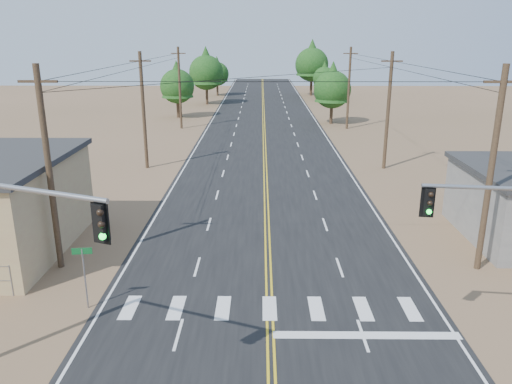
{
  "coord_description": "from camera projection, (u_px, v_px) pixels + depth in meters",
  "views": [
    {
      "loc": [
        -0.4,
        -10.9,
        11.13
      ],
      "look_at": [
        -0.64,
        13.57,
        3.5
      ],
      "focal_mm": 35.0,
      "sensor_mm": 36.0,
      "label": 1
    }
  ],
  "objects": [
    {
      "name": "tree_left_near",
      "position": [
        177.0,
        83.0,
        70.5
      ],
      "size": [
        4.83,
        4.83,
        8.04
      ],
      "color": "#3F2D1E",
      "rests_on": "ground"
    },
    {
      "name": "utility_pole_right_mid",
      "position": [
        388.0,
        110.0,
        42.64
      ],
      "size": [
        1.8,
        0.3,
        10.0
      ],
      "color": "#4C3826",
      "rests_on": "ground"
    },
    {
      "name": "tree_right_far",
      "position": [
        312.0,
        61.0,
        97.2
      ],
      "size": [
        6.49,
        6.49,
        10.81
      ],
      "color": "#3F2D1E",
      "rests_on": "ground"
    },
    {
      "name": "tree_right_near",
      "position": [
        332.0,
        86.0,
        65.4
      ],
      "size": [
        4.9,
        4.9,
        8.17
      ],
      "color": "#3F2D1E",
      "rests_on": "ground"
    },
    {
      "name": "utility_pole_right_far",
      "position": [
        349.0,
        88.0,
        61.73
      ],
      "size": [
        1.8,
        0.3,
        10.0
      ],
      "color": "#4C3826",
      "rests_on": "ground"
    },
    {
      "name": "street_sign",
      "position": [
        84.0,
        268.0,
        20.87
      ],
      "size": [
        0.83,
        0.13,
        2.79
      ],
      "rotation": [
        0.0,
        0.0,
        0.12
      ],
      "color": "gray",
      "rests_on": "ground"
    },
    {
      "name": "tree_left_far",
      "position": [
        217.0,
        71.0,
        97.48
      ],
      "size": [
        4.57,
        4.57,
        7.61
      ],
      "color": "#3F2D1E",
      "rests_on": "ground"
    },
    {
      "name": "utility_pole_left_near",
      "position": [
        49.0,
        169.0,
        23.74
      ],
      "size": [
        1.8,
        0.3,
        10.0
      ],
      "color": "#4C3826",
      "rests_on": "ground"
    },
    {
      "name": "utility_pole_left_far",
      "position": [
        180.0,
        87.0,
        61.93
      ],
      "size": [
        1.8,
        0.3,
        10.0
      ],
      "color": "#4C3826",
      "rests_on": "ground"
    },
    {
      "name": "tree_right_mid",
      "position": [
        324.0,
        76.0,
        91.28
      ],
      "size": [
        4.19,
        4.19,
        6.98
      ],
      "color": "#3F2D1E",
      "rests_on": "ground"
    },
    {
      "name": "tree_left_mid",
      "position": [
        206.0,
        69.0,
        84.4
      ],
      "size": [
        5.82,
        5.82,
        9.7
      ],
      "color": "#3F2D1E",
      "rests_on": "ground"
    },
    {
      "name": "utility_pole_right_near",
      "position": [
        491.0,
        170.0,
        23.55
      ],
      "size": [
        1.8,
        0.3,
        10.0
      ],
      "color": "#4C3826",
      "rests_on": "ground"
    },
    {
      "name": "road",
      "position": [
        265.0,
        174.0,
        42.35
      ],
      "size": [
        15.0,
        200.0,
        0.02
      ],
      "primitive_type": "cube",
      "color": "black",
      "rests_on": "ground"
    },
    {
      "name": "utility_pole_left_mid",
      "position": [
        143.0,
        110.0,
        42.84
      ],
      "size": [
        1.8,
        0.3,
        10.0
      ],
      "color": "#4C3826",
      "rests_on": "ground"
    }
  ]
}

